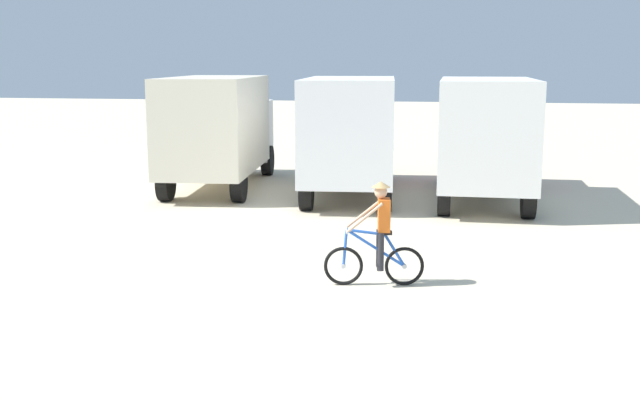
{
  "coord_description": "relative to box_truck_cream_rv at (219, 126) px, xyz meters",
  "views": [
    {
      "loc": [
        3.02,
        -11.35,
        3.84
      ],
      "look_at": [
        0.47,
        3.25,
        1.1
      ],
      "focal_mm": 42.69,
      "sensor_mm": 36.0,
      "label": 1
    }
  ],
  "objects": [
    {
      "name": "box_truck_white_box",
      "position": [
        7.79,
        -0.77,
        0.0
      ],
      "size": [
        2.41,
        6.75,
        3.35
      ],
      "color": "white",
      "rests_on": "ground"
    },
    {
      "name": "box_truck_cream_rv",
      "position": [
        0.0,
        0.0,
        0.0
      ],
      "size": [
        2.91,
        6.92,
        3.35
      ],
      "color": "beige",
      "rests_on": "ground"
    },
    {
      "name": "box_truck_avon_van",
      "position": [
        4.07,
        -0.6,
        0.0
      ],
      "size": [
        2.9,
        6.92,
        3.35
      ],
      "color": "white",
      "rests_on": "ground"
    },
    {
      "name": "ground_plane",
      "position": [
        3.9,
        -10.59,
        -1.87
      ],
      "size": [
        120.0,
        120.0,
        0.0
      ],
      "primitive_type": "plane",
      "color": "beige"
    },
    {
      "name": "cyclist_orange_shirt",
      "position": [
        5.71,
        -9.3,
        -1.03
      ],
      "size": [
        1.72,
        0.54,
        1.82
      ],
      "color": "black",
      "rests_on": "ground"
    }
  ]
}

